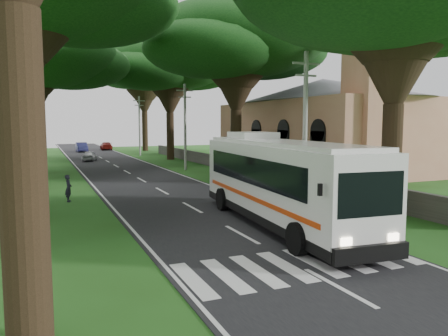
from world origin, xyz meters
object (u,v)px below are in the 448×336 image
Objects in this scene: distant_car_b at (82,147)px; coach_bus at (279,180)px; pole_mid at (185,125)px; pole_far at (140,125)px; church at (324,118)px; pedestrian at (68,188)px; pole_near at (305,127)px; distant_car_a at (90,156)px; distant_car_c at (106,146)px.

coach_bus is at bearing -87.04° from distant_car_b.
pole_mid and pole_far have the same top height.
church reaches higher than pedestrian.
church reaches higher than pole_near.
pedestrian is at bearing -108.54° from pole_far.
church is 5.49× the size of distant_car_b.
coach_bus is at bearing -128.09° from pedestrian.
distant_car_a is 0.78× the size of distant_car_c.
pedestrian is (-8.76, -47.93, 0.10)m from distant_car_c.
pole_near reaches higher than distant_car_a.
distant_car_a is at bearing 118.76° from pole_mid.
pedestrian is (-7.94, 9.51, -1.20)m from coach_bus.
church is 27.41m from pole_far.
distant_car_c is at bearing 93.87° from coach_bus.
pole_mid reaches higher than distant_car_b.
pole_near reaches higher than distant_car_c.
pole_far is 5.26× the size of pedestrian.
distant_car_a is at bearing 100.95° from coach_bus.
coach_bus is at bearing -94.41° from pole_far.
coach_bus reaches higher than pedestrian.
pedestrian is at bearing 96.85° from distant_car_a.
coach_bus is 8.22× the size of pedestrian.
coach_bus is 36.67m from distant_car_a.
pole_mid is 23.44m from coach_bus.
distant_car_a is (-7.32, -6.67, -3.57)m from pole_far.
pole_near is at bearing 47.69° from coach_bus.
church is at bearing -56.81° from pedestrian.
distant_car_b is at bearing 97.50° from pole_near.
church is at bearing -19.81° from pole_mid.
pole_far is 14.98m from distant_car_c.
distant_car_b is 2.87× the size of pedestrian.
coach_bus is 53.85m from distant_car_b.
pole_far reaches higher than distant_car_b.
distant_car_b is 44.46m from pedestrian.
distant_car_b is (-3.35, 53.73, -1.21)m from coach_bus.
pole_far is at bearing 90.00° from pole_mid.
church is 25.67m from pedestrian.
pole_near is 0.64× the size of coach_bus.
distant_car_a is at bearing 80.44° from distant_car_c.
church is at bearing 153.08° from distant_car_a.
church reaches higher than distant_car_a.
church is 3.00× the size of pole_far.
pole_mid is at bearing -27.60° from pedestrian.
pole_mid is 31.54m from distant_car_b.
pole_mid is (-12.36, 4.45, -0.73)m from church.
pole_mid is 1.83× the size of distant_car_b.
church is at bearing 54.62° from coach_bus.
distant_car_a is 21.56m from distant_car_c.
distant_car_b is at bearing 122.08° from pole_far.
distant_car_a is at bearing 3.73° from pedestrian.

